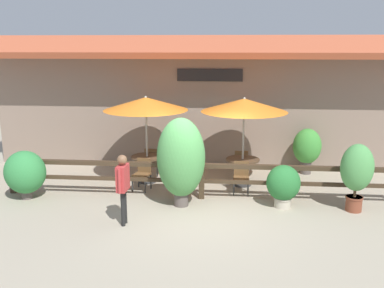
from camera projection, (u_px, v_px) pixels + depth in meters
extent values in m
plane|color=#9E937F|center=(199.00, 214.00, 10.20)|extent=(60.00, 60.00, 0.00)
cube|color=gray|center=(208.00, 112.00, 13.86)|extent=(14.00, 0.40, 3.60)
cube|color=#B25133|center=(208.00, 47.00, 12.85)|extent=(14.28, 1.48, 0.70)
cube|color=black|center=(210.00, 75.00, 13.36)|extent=(2.05, 0.04, 0.38)
cube|color=#3D2D1E|center=(202.00, 166.00, 11.01)|extent=(10.40, 0.14, 0.11)
cube|color=#3D2D1E|center=(202.00, 181.00, 11.11)|extent=(10.40, 0.10, 0.09)
cube|color=#3D2D1E|center=(12.00, 176.00, 11.55)|extent=(0.14, 0.14, 0.95)
cube|color=#3D2D1E|center=(202.00, 181.00, 11.11)|extent=(0.14, 0.14, 0.95)
cylinder|color=#B7B2A8|center=(147.00, 146.00, 12.31)|extent=(0.06, 0.06, 2.18)
cone|color=orange|center=(146.00, 104.00, 12.04)|extent=(2.40, 2.40, 0.36)
sphere|color=#B2ADA3|center=(146.00, 97.00, 11.99)|extent=(0.07, 0.07, 0.07)
cylinder|color=#4C3826|center=(147.00, 157.00, 12.39)|extent=(0.95, 0.95, 0.05)
cylinder|color=#333333|center=(147.00, 170.00, 12.48)|extent=(0.07, 0.07, 0.73)
cylinder|color=#333333|center=(148.00, 181.00, 12.56)|extent=(0.52, 0.52, 0.03)
cube|color=brown|center=(142.00, 175.00, 11.75)|extent=(0.51, 0.51, 0.05)
cube|color=brown|center=(144.00, 165.00, 11.88)|extent=(0.40, 0.13, 0.40)
cylinder|color=#2D2D2D|center=(132.00, 184.00, 11.69)|extent=(0.04, 0.04, 0.41)
cylinder|color=#2D2D2D|center=(145.00, 186.00, 11.57)|extent=(0.04, 0.04, 0.41)
cylinder|color=#2D2D2D|center=(139.00, 180.00, 12.04)|extent=(0.04, 0.04, 0.41)
cylinder|color=#2D2D2D|center=(151.00, 182.00, 11.92)|extent=(0.04, 0.04, 0.41)
cube|color=brown|center=(153.00, 161.00, 13.17)|extent=(0.45, 0.45, 0.05)
cube|color=brown|center=(151.00, 155.00, 12.94)|extent=(0.40, 0.07, 0.40)
cylinder|color=#2D2D2D|center=(160.00, 167.00, 13.38)|extent=(0.04, 0.04, 0.41)
cylinder|color=#2D2D2D|center=(149.00, 166.00, 13.44)|extent=(0.04, 0.04, 0.41)
cylinder|color=#2D2D2D|center=(157.00, 170.00, 13.01)|extent=(0.04, 0.04, 0.41)
cylinder|color=#2D2D2D|center=(145.00, 169.00, 13.08)|extent=(0.04, 0.04, 0.41)
cylinder|color=#B7B2A8|center=(243.00, 148.00, 12.03)|extent=(0.06, 0.06, 2.18)
cone|color=orange|center=(244.00, 105.00, 11.75)|extent=(2.40, 2.40, 0.36)
sphere|color=#B2ADA3|center=(244.00, 98.00, 11.71)|extent=(0.07, 0.07, 0.07)
cylinder|color=#4C3826|center=(243.00, 160.00, 12.11)|extent=(0.95, 0.95, 0.05)
cylinder|color=#333333|center=(242.00, 173.00, 12.20)|extent=(0.07, 0.07, 0.73)
cylinder|color=#333333|center=(242.00, 184.00, 12.28)|extent=(0.52, 0.52, 0.03)
cube|color=brown|center=(241.00, 178.00, 11.44)|extent=(0.43, 0.43, 0.05)
cube|color=brown|center=(241.00, 168.00, 11.58)|extent=(0.40, 0.05, 0.40)
cylinder|color=#2D2D2D|center=(234.00, 189.00, 11.33)|extent=(0.04, 0.04, 0.41)
cylinder|color=#2D2D2D|center=(248.00, 189.00, 11.29)|extent=(0.04, 0.04, 0.41)
cylinder|color=#2D2D2D|center=(234.00, 184.00, 11.70)|extent=(0.04, 0.04, 0.41)
cylinder|color=#2D2D2D|center=(248.00, 185.00, 11.66)|extent=(0.04, 0.04, 0.41)
cube|color=brown|center=(241.00, 163.00, 12.92)|extent=(0.43, 0.43, 0.05)
cube|color=brown|center=(241.00, 157.00, 12.69)|extent=(0.40, 0.05, 0.40)
cylinder|color=#2D2D2D|center=(247.00, 169.00, 13.14)|extent=(0.04, 0.04, 0.41)
cylinder|color=#2D2D2D|center=(235.00, 168.00, 13.18)|extent=(0.04, 0.04, 0.41)
cylinder|color=#2D2D2D|center=(247.00, 172.00, 12.77)|extent=(0.04, 0.04, 0.41)
cylinder|color=#2D2D2D|center=(235.00, 172.00, 12.81)|extent=(0.04, 0.04, 0.41)
cylinder|color=brown|center=(354.00, 204.00, 10.34)|extent=(0.38, 0.38, 0.36)
cylinder|color=brown|center=(354.00, 197.00, 10.30)|extent=(0.41, 0.41, 0.04)
cylinder|color=brown|center=(355.00, 190.00, 10.26)|extent=(0.07, 0.07, 0.34)
ellipsoid|color=#4C934C|center=(357.00, 168.00, 10.13)|extent=(0.77, 0.69, 1.15)
cylinder|color=#B7AD99|center=(282.00, 202.00, 10.60)|extent=(0.40, 0.40, 0.25)
cylinder|color=#B7AD99|center=(283.00, 198.00, 10.58)|extent=(0.43, 0.43, 0.04)
ellipsoid|color=#287033|center=(283.00, 183.00, 10.48)|extent=(0.83, 0.75, 0.89)
cylinder|color=#564C47|center=(27.00, 194.00, 11.19)|extent=(0.29, 0.29, 0.24)
cylinder|color=#564C47|center=(27.00, 190.00, 11.17)|extent=(0.32, 0.32, 0.04)
ellipsoid|color=#338442|center=(25.00, 172.00, 11.06)|extent=(1.07, 0.96, 1.12)
cylinder|color=#564C47|center=(181.00, 198.00, 10.68)|extent=(0.36, 0.36, 0.40)
cylinder|color=#564C47|center=(181.00, 191.00, 10.64)|extent=(0.39, 0.39, 0.04)
ellipsoid|color=#4C934C|center=(181.00, 158.00, 10.44)|extent=(1.19, 1.07, 1.98)
cylinder|color=#564C47|center=(306.00, 167.00, 13.33)|extent=(0.32, 0.32, 0.41)
cylinder|color=#564C47|center=(306.00, 161.00, 13.29)|extent=(0.35, 0.35, 0.04)
ellipsoid|color=#3D8E38|center=(307.00, 146.00, 13.18)|extent=(0.86, 0.78, 1.10)
cylinder|color=black|center=(125.00, 206.00, 9.58)|extent=(0.09, 0.09, 0.81)
cylinder|color=black|center=(123.00, 209.00, 9.43)|extent=(0.09, 0.09, 0.81)
cube|color=#B23333|center=(123.00, 178.00, 9.35)|extent=(0.22, 0.45, 0.57)
cylinder|color=#B23333|center=(126.00, 174.00, 9.59)|extent=(0.07, 0.07, 0.54)
cylinder|color=#B23333|center=(119.00, 181.00, 9.11)|extent=(0.07, 0.07, 0.54)
sphere|color=brown|center=(122.00, 160.00, 9.25)|extent=(0.22, 0.22, 0.22)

